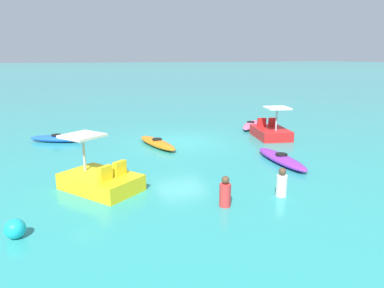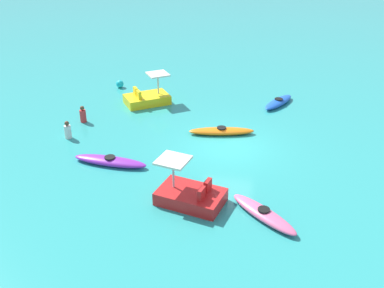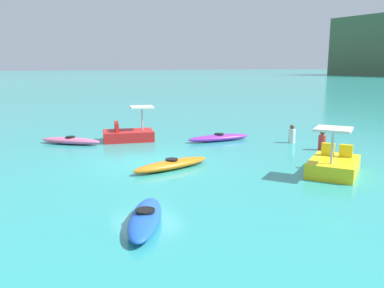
{
  "view_description": "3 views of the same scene",
  "coord_description": "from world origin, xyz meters",
  "px_view_note": "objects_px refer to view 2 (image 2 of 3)",
  "views": [
    {
      "loc": [
        5.99,
        15.52,
        4.01
      ],
      "look_at": [
        0.1,
        1.68,
        0.28
      ],
      "focal_mm": 32.61,
      "sensor_mm": 36.0,
      "label": 1
    },
    {
      "loc": [
        -17.92,
        -1.23,
        9.48
      ],
      "look_at": [
        -0.99,
        1.51,
        0.56
      ],
      "focal_mm": 41.18,
      "sensor_mm": 36.0,
      "label": 2
    },
    {
      "loc": [
        13.67,
        -5.63,
        3.63
      ],
      "look_at": [
        0.93,
        1.49,
        0.74
      ],
      "focal_mm": 37.01,
      "sensor_mm": 36.0,
      "label": 3
    }
  ],
  "objects_px": {
    "kayak_purple": "(110,161)",
    "kayak_pink": "(263,214)",
    "pedal_boat_red": "(190,195)",
    "pedal_boat_yellow": "(147,98)",
    "buoy_cyan": "(120,84)",
    "kayak_orange": "(221,131)",
    "person_by_kayaks": "(68,131)",
    "kayak_blue": "(278,102)",
    "person_near_shore": "(83,115)"
  },
  "relations": [
    {
      "from": "kayak_purple",
      "to": "kayak_pink",
      "type": "height_order",
      "value": "same"
    },
    {
      "from": "pedal_boat_red",
      "to": "pedal_boat_yellow",
      "type": "bearing_deg",
      "value": 23.43
    },
    {
      "from": "pedal_boat_yellow",
      "to": "buoy_cyan",
      "type": "height_order",
      "value": "pedal_boat_yellow"
    },
    {
      "from": "kayak_orange",
      "to": "person_by_kayaks",
      "type": "relative_size",
      "value": 3.68
    },
    {
      "from": "kayak_blue",
      "to": "kayak_pink",
      "type": "height_order",
      "value": "same"
    },
    {
      "from": "kayak_orange",
      "to": "person_by_kayaks",
      "type": "distance_m",
      "value": 7.37
    },
    {
      "from": "kayak_blue",
      "to": "person_by_kayaks",
      "type": "bearing_deg",
      "value": 120.33
    },
    {
      "from": "kayak_purple",
      "to": "kayak_pink",
      "type": "bearing_deg",
      "value": -112.73
    },
    {
      "from": "person_near_shore",
      "to": "buoy_cyan",
      "type": "bearing_deg",
      "value": -3.37
    },
    {
      "from": "pedal_boat_yellow",
      "to": "pedal_boat_red",
      "type": "relative_size",
      "value": 1.04
    },
    {
      "from": "kayak_purple",
      "to": "person_by_kayaks",
      "type": "xyz_separation_m",
      "value": [
        2.1,
        2.79,
        0.22
      ]
    },
    {
      "from": "kayak_orange",
      "to": "pedal_boat_red",
      "type": "relative_size",
      "value": 1.2
    },
    {
      "from": "kayak_purple",
      "to": "pedal_boat_red",
      "type": "height_order",
      "value": "pedal_boat_red"
    },
    {
      "from": "kayak_purple",
      "to": "buoy_cyan",
      "type": "relative_size",
      "value": 7.22
    },
    {
      "from": "buoy_cyan",
      "to": "pedal_boat_yellow",
      "type": "bearing_deg",
      "value": -134.15
    },
    {
      "from": "kayak_blue",
      "to": "kayak_pink",
      "type": "relative_size",
      "value": 1.02
    },
    {
      "from": "kayak_pink",
      "to": "person_by_kayaks",
      "type": "height_order",
      "value": "person_by_kayaks"
    },
    {
      "from": "pedal_boat_red",
      "to": "person_by_kayaks",
      "type": "xyz_separation_m",
      "value": [
        4.33,
        6.63,
        0.05
      ]
    },
    {
      "from": "pedal_boat_yellow",
      "to": "person_by_kayaks",
      "type": "xyz_separation_m",
      "value": [
        -4.86,
        2.65,
        0.05
      ]
    },
    {
      "from": "kayak_pink",
      "to": "kayak_orange",
      "type": "xyz_separation_m",
      "value": [
        6.42,
        2.14,
        -0.0
      ]
    },
    {
      "from": "kayak_pink",
      "to": "person_near_shore",
      "type": "xyz_separation_m",
      "value": [
        6.73,
        9.32,
        0.22
      ]
    },
    {
      "from": "kayak_orange",
      "to": "pedal_boat_yellow",
      "type": "relative_size",
      "value": 1.15
    },
    {
      "from": "kayak_purple",
      "to": "kayak_orange",
      "type": "relative_size",
      "value": 1.03
    },
    {
      "from": "buoy_cyan",
      "to": "person_by_kayaks",
      "type": "height_order",
      "value": "person_by_kayaks"
    },
    {
      "from": "pedal_boat_yellow",
      "to": "person_by_kayaks",
      "type": "height_order",
      "value": "pedal_boat_yellow"
    },
    {
      "from": "kayak_pink",
      "to": "person_by_kayaks",
      "type": "xyz_separation_m",
      "value": [
        4.84,
        9.33,
        0.22
      ]
    },
    {
      "from": "person_near_shore",
      "to": "person_by_kayaks",
      "type": "relative_size",
      "value": 1.0
    },
    {
      "from": "kayak_orange",
      "to": "pedal_boat_yellow",
      "type": "xyz_separation_m",
      "value": [
        3.28,
        4.55,
        0.17
      ]
    },
    {
      "from": "kayak_purple",
      "to": "pedal_boat_red",
      "type": "relative_size",
      "value": 1.23
    },
    {
      "from": "kayak_purple",
      "to": "person_near_shore",
      "type": "relative_size",
      "value": 3.79
    },
    {
      "from": "pedal_boat_yellow",
      "to": "buoy_cyan",
      "type": "bearing_deg",
      "value": 45.85
    },
    {
      "from": "kayak_pink",
      "to": "kayak_orange",
      "type": "distance_m",
      "value": 6.77
    },
    {
      "from": "kayak_purple",
      "to": "person_by_kayaks",
      "type": "relative_size",
      "value": 3.79
    },
    {
      "from": "pedal_boat_yellow",
      "to": "kayak_purple",
      "type": "bearing_deg",
      "value": -178.85
    },
    {
      "from": "kayak_pink",
      "to": "person_near_shore",
      "type": "relative_size",
      "value": 3.0
    },
    {
      "from": "kayak_pink",
      "to": "pedal_boat_red",
      "type": "relative_size",
      "value": 0.98
    },
    {
      "from": "pedal_boat_yellow",
      "to": "pedal_boat_red",
      "type": "bearing_deg",
      "value": -156.57
    },
    {
      "from": "kayak_blue",
      "to": "pedal_boat_red",
      "type": "bearing_deg",
      "value": 161.78
    },
    {
      "from": "pedal_boat_red",
      "to": "person_by_kayaks",
      "type": "distance_m",
      "value": 7.92
    },
    {
      "from": "person_near_shore",
      "to": "person_by_kayaks",
      "type": "bearing_deg",
      "value": 179.66
    },
    {
      "from": "kayak_orange",
      "to": "person_near_shore",
      "type": "bearing_deg",
      "value": 87.59
    },
    {
      "from": "kayak_purple",
      "to": "kayak_orange",
      "type": "height_order",
      "value": "same"
    },
    {
      "from": "kayak_pink",
      "to": "pedal_boat_yellow",
      "type": "relative_size",
      "value": 0.93
    },
    {
      "from": "kayak_blue",
      "to": "kayak_pink",
      "type": "xyz_separation_m",
      "value": [
        -10.68,
        0.65,
        -0.0
      ]
    },
    {
      "from": "kayak_blue",
      "to": "kayak_orange",
      "type": "relative_size",
      "value": 0.83
    },
    {
      "from": "kayak_blue",
      "to": "kayak_orange",
      "type": "distance_m",
      "value": 5.09
    },
    {
      "from": "kayak_pink",
      "to": "pedal_boat_red",
      "type": "distance_m",
      "value": 2.75
    },
    {
      "from": "kayak_orange",
      "to": "person_near_shore",
      "type": "relative_size",
      "value": 3.68
    },
    {
      "from": "buoy_cyan",
      "to": "pedal_boat_red",
      "type": "bearing_deg",
      "value": -151.14
    },
    {
      "from": "kayak_purple",
      "to": "kayak_orange",
      "type": "distance_m",
      "value": 5.74
    }
  ]
}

